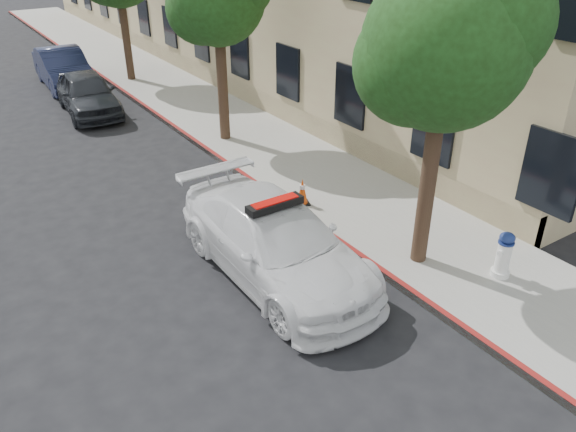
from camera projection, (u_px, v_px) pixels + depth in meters
The scene contains 9 objects.
ground at pixel (240, 263), 11.18m from camera, with size 120.00×120.00×0.00m, color black.
sidewalk at pixel (190, 102), 20.18m from camera, with size 3.20×50.00×0.15m, color gray.
curb_strip at pixel (149, 110), 19.43m from camera, with size 0.12×50.00×0.15m, color maroon.
tree_near at pixel (448, 45), 9.09m from camera, with size 2.92×2.82×5.62m.
police_car at pixel (275, 242), 10.52m from camera, with size 2.05×5.01×1.60m.
parked_car_mid at pixel (87, 93), 19.03m from camera, with size 1.64×4.09×1.39m, color black.
parked_car_far at pixel (63, 68), 21.84m from camera, with size 1.55×4.45×1.47m, color #161B37.
fire_hydrant at pixel (504, 255), 10.36m from camera, with size 0.39×0.35×0.92m.
traffic_cone at pixel (302, 191), 12.98m from camera, with size 0.42×0.42×0.63m.
Camera 1 is at (-4.41, -8.29, 6.22)m, focal length 35.00 mm.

